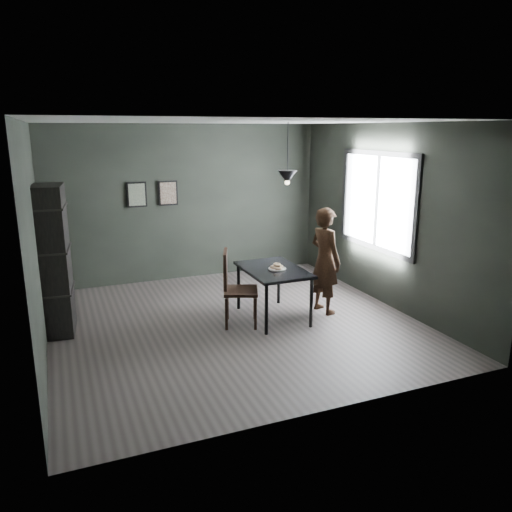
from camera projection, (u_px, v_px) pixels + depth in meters
name	position (u px, v px, depth m)	size (l,w,h in m)	color
ground	(235.00, 323.00, 7.16)	(5.00, 5.00, 0.00)	#36302F
back_wall	(187.00, 203.00, 9.06)	(5.00, 0.10, 2.80)	black
ceiling	(233.00, 122.00, 6.47)	(5.00, 5.00, 0.02)	silver
window_assembly	(377.00, 201.00, 7.85)	(0.04, 1.96, 1.56)	white
cafe_table	(273.00, 274.00, 7.22)	(0.80, 1.20, 0.75)	black
white_plate	(277.00, 269.00, 7.15)	(0.23, 0.23, 0.01)	white
donut_pile	(277.00, 267.00, 7.14)	(0.20, 0.19, 0.09)	beige
woman	(325.00, 261.00, 7.44)	(0.59, 0.38, 1.60)	black
wood_chair	(234.00, 283.00, 6.97)	(0.60, 0.60, 1.08)	black
shelf_unit	(54.00, 261.00, 6.63)	(0.38, 0.67, 2.01)	black
pendant_lamp	(287.00, 177.00, 7.06)	(0.28, 0.28, 0.86)	black
framed_print_left	(137.00, 195.00, 8.65)	(0.34, 0.04, 0.44)	black
framed_print_right	(168.00, 193.00, 8.85)	(0.34, 0.04, 0.44)	black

